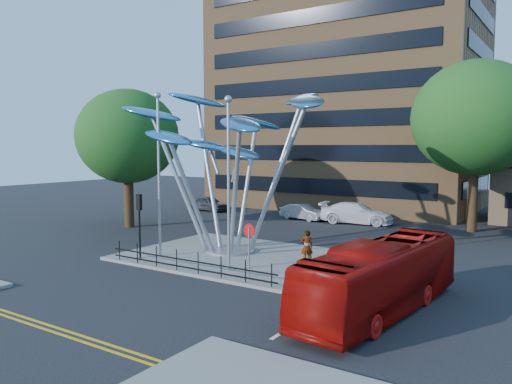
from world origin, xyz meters
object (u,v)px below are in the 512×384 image
Objects in this scene: leaf_sculpture at (231,132)px; parked_car_mid at (303,212)px; tree_right at (476,118)px; pedestrian at (307,247)px; tree_left at (127,137)px; street_lamp_right at (229,167)px; red_bus at (381,277)px; no_entry_sign_island at (249,241)px; traffic_light_island at (139,212)px; parked_car_left at (209,204)px; parked_car_right at (356,213)px; street_lamp_left at (159,160)px.

parked_car_mid is at bearing 101.14° from leaf_sculpture.
leaf_sculpture is at bearing -123.31° from tree_right.
parked_car_mid is at bearing -99.94° from pedestrian.
tree_right is 25.09m from tree_left.
pedestrian is (-5.00, -15.77, -7.02)m from tree_right.
tree_right is at bearing 68.46° from street_lamp_right.
tree_left reaches higher than red_bus.
pedestrian is at bearing 74.95° from no_entry_sign_island.
no_entry_sign_island reaches higher than parked_car_mid.
street_lamp_right is at bearing -25.77° from tree_left.
pedestrian is (-5.50, 4.71, -0.30)m from red_bus.
street_lamp_right reaches higher than traffic_light_island.
street_lamp_right is 2.01× the size of parked_car_left.
leaf_sculpture is 1.53× the size of street_lamp_right.
parked_car_right is (4.71, 18.48, -1.79)m from traffic_light_island.
parked_car_right reaches higher than parked_car_mid.
street_lamp_left is 5.03m from street_lamp_right.
tree_left is 2.60× the size of parked_car_mid.
tree_right is 1.28× the size of red_bus.
street_lamp_right is 18.80m from parked_car_mid.
tree_left is at bearing 164.45° from leaf_sculpture.
street_lamp_right is at bearing 173.86° from parked_car_right.
street_lamp_left is 0.93× the size of red_bus.
leaf_sculpture is (-10.07, -15.32, -1.16)m from tree_right.
street_lamp_left is 1.06× the size of street_lamp_right.
leaf_sculpture is 7.37× the size of pedestrian.
street_lamp_right is (2.57, -3.68, -1.78)m from leaf_sculpture.
parked_car_right is at bearing 38.69° from tree_left.
red_bus is at bearing -10.45° from street_lamp_right.
traffic_light_island is 19.16m from parked_car_right.
tree_right is at bearing -146.19° from pedestrian.
street_lamp_left is 17.62m from parked_car_mid.
parked_car_left is 1.04× the size of parked_car_mid.
pedestrian reaches higher than parked_car_left.
street_lamp_left is (9.50, -6.50, -1.44)m from tree_left.
parked_car_right is at bearing -173.00° from tree_right.
street_lamp_left reaches higher than red_bus.
tree_left is at bearing 148.03° from parked_car_mid.
street_lamp_left reaches higher than traffic_light_island.
traffic_light_island is at bearing -123.69° from tree_right.
red_bus is (6.50, -0.99, -0.50)m from no_entry_sign_island.
street_lamp_left is 2.57× the size of traffic_light_island.
street_lamp_left is 7.47m from no_entry_sign_island.
tree_left is 11.60m from street_lamp_left.
traffic_light_island is (-0.50, -1.00, -2.74)m from street_lamp_left.
traffic_light_island is at bearing -174.81° from street_lamp_right.
red_bus is 2.29× the size of parked_car_left.
tree_right is at bearing 56.31° from traffic_light_island.
parked_car_left is at bearing 118.48° from traffic_light_island.
tree_left is at bearing -151.39° from tree_right.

